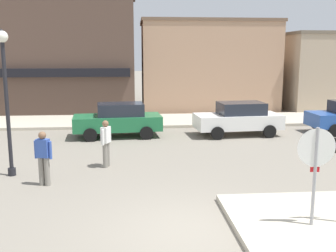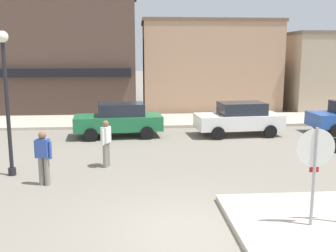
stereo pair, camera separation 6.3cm
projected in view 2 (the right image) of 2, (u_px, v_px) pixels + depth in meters
ground_plane at (188, 231)px, 8.59m from camera, size 160.00×160.00×0.00m
kerb_far at (156, 121)px, 22.23m from camera, size 80.00×4.00×0.15m
stop_sign at (315, 164)px, 8.29m from camera, size 0.82×0.08×2.30m
lamp_post at (6, 82)px, 11.96m from camera, size 0.36×0.36×4.54m
parked_car_nearest at (119, 119)px, 18.16m from camera, size 4.13×2.14×1.56m
parked_car_second at (239, 118)px, 18.50m from camera, size 4.12×2.12×1.56m
pedestrian_crossing_near at (106, 142)px, 13.27m from camera, size 0.34×0.54×1.61m
pedestrian_crossing_far at (43, 156)px, 11.41m from camera, size 0.55×0.31×1.61m
building_corner_shop at (60, 50)px, 27.03m from camera, size 10.65×8.78×8.05m
building_storefront_left_near at (208, 66)px, 26.89m from camera, size 9.03×5.22×5.98m
building_storefront_left_mid at (324, 71)px, 27.23m from camera, size 5.88×5.58×5.21m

